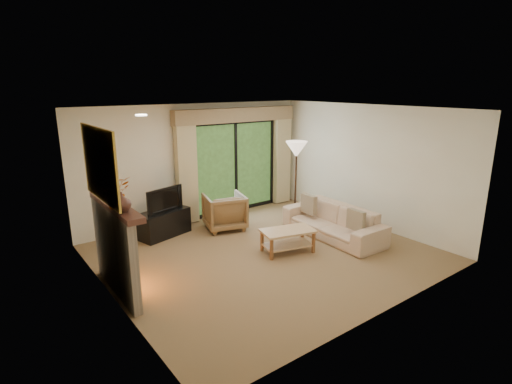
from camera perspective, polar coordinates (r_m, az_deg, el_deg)
floor at (r=7.41m, az=1.41°, el=-8.73°), size 5.50×5.50×0.00m
ceiling at (r=6.79m, az=1.55°, el=11.77°), size 5.50×5.50×0.00m
wall_back at (r=9.03m, az=-8.42°, el=4.15°), size 5.00×0.00×5.00m
wall_front at (r=5.34m, az=18.39°, el=-4.22°), size 5.00×0.00×5.00m
wall_left at (r=5.76m, az=-20.55°, el=-2.99°), size 0.00×5.00×5.00m
wall_right at (r=8.92m, az=15.51°, el=3.61°), size 0.00×5.00×5.00m
fireplace at (r=6.18m, az=-19.49°, el=-7.75°), size 0.24×1.70×1.37m
mirror at (r=5.81m, az=-21.38°, el=3.69°), size 0.07×1.45×1.02m
sliding_door at (r=9.54m, az=-2.95°, el=3.65°), size 2.26×0.10×2.16m
curtain_left at (r=8.76m, az=-9.90°, el=3.07°), size 0.45×0.18×2.35m
curtain_right at (r=10.24m, az=3.69°, el=5.00°), size 0.45×0.18×2.35m
cornice at (r=9.30m, az=-2.74°, el=10.95°), size 3.20×0.24×0.32m
media_console at (r=8.35m, az=-13.04°, el=-4.37°), size 1.14×0.73×0.53m
tv at (r=8.20m, az=-13.25°, el=-1.00°), size 0.86×0.33×0.49m
armchair at (r=8.54m, az=-4.52°, el=-2.77°), size 1.01×1.03×0.76m
sofa at (r=8.23m, az=10.92°, el=-4.15°), size 0.93×2.22×0.64m
pillow_near at (r=7.72m, az=14.09°, el=-3.90°), size 0.11×0.39×0.39m
pillow_far at (r=8.52m, az=7.54°, el=-1.73°), size 0.12×0.41×0.41m
coffee_table at (r=7.41m, az=4.55°, el=-6.97°), size 1.06×0.75×0.43m
floor_lamp at (r=8.97m, az=5.68°, el=1.53°), size 0.52×0.52×1.79m
vase at (r=5.54m, az=-18.67°, el=-1.36°), size 0.26×0.26×0.26m
branches at (r=5.71m, az=-19.43°, el=-0.10°), size 0.47×0.44×0.42m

